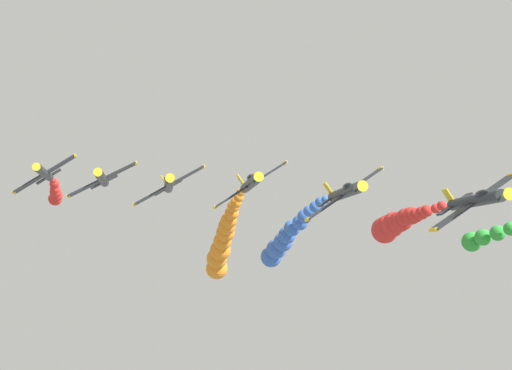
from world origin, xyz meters
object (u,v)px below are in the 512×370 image
at_px(airplane_high_slot, 44,173).
at_px(airplane_right_outer, 169,184).
at_px(airplane_left_outer, 251,183).
at_px(airplane_trailing, 102,178).
at_px(airplane_left_inner, 476,200).
at_px(airplane_right_inner, 345,192).

bearing_deg(airplane_high_slot, airplane_right_outer, 141.57).
bearing_deg(airplane_right_outer, airplane_left_outer, 142.13).
height_order(airplane_trailing, airplane_high_slot, airplane_high_slot).
relative_size(airplane_left_inner, airplane_high_slot, 1.00).
bearing_deg(airplane_trailing, airplane_left_inner, 141.08).
distance_m(airplane_left_outer, airplane_trailing, 21.18).
bearing_deg(airplane_left_outer, airplane_left_inner, 139.21).
bearing_deg(airplane_right_inner, airplane_left_outer, -40.66).
xyz_separation_m(airplane_left_outer, airplane_high_slot, (25.05, -19.74, 3.36)).
bearing_deg(airplane_left_outer, airplane_right_inner, 139.34).
distance_m(airplane_left_inner, airplane_right_outer, 34.91).
distance_m(airplane_left_inner, airplane_right_inner, 12.68).
xyz_separation_m(airplane_left_inner, airplane_right_inner, (9.52, -8.24, 1.44)).
xyz_separation_m(airplane_right_inner, airplane_left_outer, (8.43, -7.24, 1.64)).
distance_m(airplane_right_inner, airplane_right_outer, 22.24).
relative_size(airplane_left_outer, airplane_right_outer, 1.00).
height_order(airplane_left_inner, airplane_right_outer, airplane_right_outer).
bearing_deg(airplane_left_outer, airplane_high_slot, -38.24).
height_order(airplane_right_inner, airplane_left_outer, airplane_left_outer).
height_order(airplane_right_inner, airplane_right_outer, airplane_right_outer).
distance_m(airplane_left_inner, airplane_high_slot, 55.96).
bearing_deg(airplane_right_outer, airplane_trailing, -35.66).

